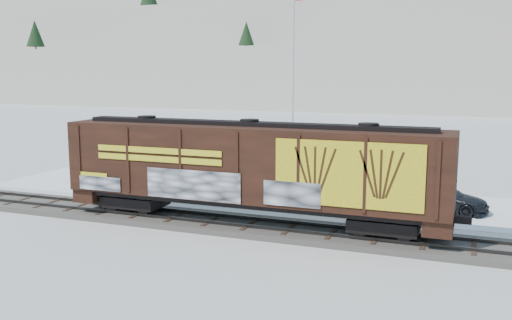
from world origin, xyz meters
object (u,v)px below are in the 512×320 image
at_px(hopper_railcar, 250,166).
at_px(car_white, 378,194).
at_px(car_dark, 442,197).
at_px(car_silver, 280,183).
at_px(flagpole, 294,106).

bearing_deg(hopper_railcar, car_white, 49.50).
distance_m(car_white, car_dark, 3.46).
bearing_deg(car_white, car_dark, -65.61).
height_order(car_silver, car_dark, car_silver).
bearing_deg(flagpole, car_silver, -80.09).
xyz_separation_m(hopper_railcar, car_dark, (8.39, 7.10, -2.33)).
bearing_deg(car_dark, hopper_railcar, 143.34).
relative_size(flagpole, car_dark, 2.75).
height_order(flagpole, car_silver, flagpole).
relative_size(car_white, car_dark, 1.05).
xyz_separation_m(car_silver, car_dark, (9.25, -0.04, -0.10)).
bearing_deg(car_dark, car_white, 121.82).
height_order(hopper_railcar, flagpole, flagpole).
xyz_separation_m(hopper_railcar, car_white, (5.12, 5.99, -2.20)).
relative_size(hopper_railcar, car_dark, 3.81).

